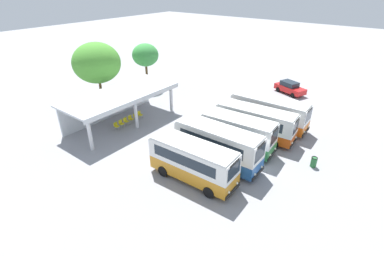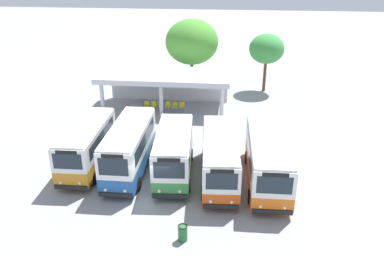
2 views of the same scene
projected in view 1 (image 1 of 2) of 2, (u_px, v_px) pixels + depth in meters
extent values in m
plane|color=#939399|center=(256.00, 162.00, 24.17)|extent=(180.00, 180.00, 0.00)
cylinder|color=black|center=(224.00, 178.00, 21.56)|extent=(0.25, 0.91, 0.90)
cylinder|color=black|center=(209.00, 192.00, 20.08)|extent=(0.25, 0.91, 0.90)
cylinder|color=black|center=(179.00, 159.00, 23.77)|extent=(0.25, 0.91, 0.90)
cylinder|color=black|center=(163.00, 171.00, 22.29)|extent=(0.25, 0.91, 0.90)
cube|color=orange|center=(193.00, 169.00, 21.70)|extent=(2.39, 6.95, 1.08)
cube|color=silver|center=(193.00, 155.00, 21.09)|extent=(2.39, 6.95, 1.57)
cube|color=silver|center=(193.00, 145.00, 20.69)|extent=(2.31, 6.75, 0.12)
cube|color=black|center=(233.00, 191.00, 20.09)|extent=(2.06, 0.17, 0.28)
cube|color=#1E2833|center=(234.00, 171.00, 19.29)|extent=(1.78, 0.11, 1.02)
cube|color=black|center=(234.00, 163.00, 19.00)|extent=(1.30, 0.09, 0.24)
cube|color=#1E2833|center=(200.00, 148.00, 21.89)|extent=(0.22, 5.51, 0.86)
cube|color=#1E2833|center=(183.00, 161.00, 20.35)|extent=(0.22, 5.51, 0.86)
sphere|color=#EAEACC|center=(237.00, 183.00, 20.38)|extent=(0.20, 0.20, 0.20)
sphere|color=#EAEACC|center=(229.00, 192.00, 19.52)|extent=(0.20, 0.20, 0.20)
cylinder|color=black|center=(247.00, 162.00, 23.39)|extent=(0.23, 0.90, 0.90)
cylinder|color=black|center=(235.00, 174.00, 21.95)|extent=(0.23, 0.90, 0.90)
cylinder|color=black|center=(202.00, 145.00, 25.83)|extent=(0.23, 0.90, 0.90)
cylinder|color=black|center=(188.00, 155.00, 24.38)|extent=(0.23, 0.90, 0.90)
cube|color=#23569E|center=(217.00, 154.00, 23.67)|extent=(2.23, 7.41, 1.08)
cube|color=white|center=(218.00, 139.00, 23.02)|extent=(2.23, 7.41, 1.72)
cube|color=white|center=(218.00, 129.00, 22.59)|extent=(2.17, 7.19, 0.12)
cube|color=black|center=(258.00, 174.00, 21.88)|extent=(2.04, 0.12, 0.28)
cube|color=#1E2833|center=(260.00, 153.00, 21.04)|extent=(1.76, 0.07, 1.12)
cube|color=black|center=(261.00, 145.00, 20.71)|extent=(1.29, 0.07, 0.24)
cube|color=#1E2833|center=(224.00, 133.00, 23.80)|extent=(0.11, 5.91, 0.95)
cube|color=#1E2833|center=(210.00, 143.00, 22.30)|extent=(0.11, 5.91, 0.95)
sphere|color=#EAEACC|center=(261.00, 167.00, 22.15)|extent=(0.20, 0.20, 0.20)
sphere|color=#EAEACC|center=(255.00, 174.00, 21.32)|extent=(0.20, 0.20, 0.20)
cylinder|color=black|center=(262.00, 146.00, 25.67)|extent=(0.28, 0.91, 0.90)
cylinder|color=black|center=(253.00, 157.00, 24.12)|extent=(0.28, 0.91, 0.90)
cylinder|color=black|center=(223.00, 134.00, 27.66)|extent=(0.28, 0.91, 0.90)
cylinder|color=black|center=(212.00, 143.00, 26.11)|extent=(0.28, 0.91, 0.90)
cube|color=#337F3D|center=(237.00, 140.00, 25.69)|extent=(2.66, 6.69, 0.98)
cube|color=silver|center=(238.00, 128.00, 25.08)|extent=(2.66, 6.69, 1.64)
cube|color=silver|center=(239.00, 119.00, 24.67)|extent=(2.58, 6.49, 0.12)
cube|color=black|center=(272.00, 155.00, 24.24)|extent=(2.09, 0.25, 0.28)
cube|color=#1E2833|center=(274.00, 137.00, 23.46)|extent=(1.80, 0.18, 1.06)
cube|color=black|center=(275.00, 130.00, 23.16)|extent=(1.32, 0.14, 0.24)
cube|color=#1E2833|center=(242.00, 122.00, 25.91)|extent=(0.41, 5.23, 0.90)
cube|color=#1E2833|center=(232.00, 132.00, 24.31)|extent=(0.41, 5.23, 0.90)
sphere|color=#EAEACC|center=(275.00, 148.00, 24.55)|extent=(0.20, 0.20, 0.20)
sphere|color=#EAEACC|center=(270.00, 155.00, 23.65)|extent=(0.20, 0.20, 0.20)
cylinder|color=black|center=(281.00, 135.00, 27.48)|extent=(0.28, 0.91, 0.90)
cylinder|color=black|center=(274.00, 144.00, 25.97)|extent=(0.28, 0.91, 0.90)
cylinder|color=black|center=(237.00, 123.00, 29.78)|extent=(0.28, 0.91, 0.90)
cylinder|color=black|center=(228.00, 130.00, 28.27)|extent=(0.28, 0.91, 0.90)
cube|color=#D14C14|center=(255.00, 129.00, 27.69)|extent=(2.67, 7.70, 0.91)
cube|color=silver|center=(256.00, 118.00, 27.11)|extent=(2.67, 7.70, 1.59)
cube|color=silver|center=(257.00, 109.00, 26.71)|extent=(2.59, 7.47, 0.12)
cube|color=black|center=(293.00, 143.00, 25.97)|extent=(2.04, 0.24, 0.28)
cube|color=#1E2833|center=(296.00, 127.00, 25.24)|extent=(1.76, 0.17, 1.04)
cube|color=black|center=(297.00, 121.00, 24.95)|extent=(1.29, 0.14, 0.24)
cube|color=#1E2833|center=(259.00, 113.00, 27.92)|extent=(0.46, 6.04, 0.88)
cube|color=#1E2833|center=(250.00, 121.00, 26.35)|extent=(0.46, 6.04, 0.88)
sphere|color=#EAEACC|center=(296.00, 137.00, 26.26)|extent=(0.20, 0.20, 0.20)
sphere|color=#EAEACC|center=(292.00, 143.00, 25.40)|extent=(0.20, 0.20, 0.20)
cylinder|color=black|center=(294.00, 124.00, 29.48)|extent=(0.24, 0.90, 0.90)
cylinder|color=black|center=(286.00, 133.00, 27.88)|extent=(0.24, 0.90, 0.90)
cylinder|color=black|center=(251.00, 113.00, 32.04)|extent=(0.24, 0.90, 0.90)
cylinder|color=black|center=(242.00, 120.00, 30.44)|extent=(0.24, 0.90, 0.90)
cube|color=orange|center=(268.00, 118.00, 29.77)|extent=(2.51, 7.91, 0.96)
cube|color=silver|center=(270.00, 107.00, 29.16)|extent=(2.51, 7.91, 1.62)
cube|color=silver|center=(271.00, 99.00, 28.76)|extent=(2.44, 7.68, 0.12)
cube|color=black|center=(306.00, 132.00, 27.84)|extent=(2.23, 0.15, 0.28)
cube|color=#1E2833|center=(308.00, 116.00, 27.08)|extent=(1.93, 0.09, 1.05)
cube|color=black|center=(310.00, 110.00, 26.78)|extent=(1.41, 0.08, 0.24)
cube|color=#1E2833|center=(273.00, 103.00, 30.02)|extent=(0.17, 6.29, 0.89)
cube|color=#1E2833|center=(264.00, 110.00, 28.36)|extent=(0.17, 6.29, 0.89)
sphere|color=#EAEACC|center=(308.00, 127.00, 28.16)|extent=(0.20, 0.20, 0.20)
sphere|color=#EAEACC|center=(304.00, 132.00, 27.24)|extent=(0.20, 0.20, 0.20)
cylinder|color=black|center=(301.00, 93.00, 37.91)|extent=(0.40, 0.66, 0.64)
cylinder|color=black|center=(293.00, 95.00, 37.16)|extent=(0.40, 0.66, 0.64)
cylinder|color=black|center=(287.00, 87.00, 39.88)|extent=(0.40, 0.66, 0.64)
cylinder|color=black|center=(278.00, 89.00, 39.12)|extent=(0.40, 0.66, 0.64)
cube|color=red|center=(290.00, 89.00, 38.36)|extent=(3.17, 4.52, 0.70)
cube|color=#1E2833|center=(290.00, 84.00, 38.21)|extent=(2.19, 2.56, 0.60)
cylinder|color=silver|center=(90.00, 134.00, 25.21)|extent=(0.36, 0.36, 3.20)
cylinder|color=silver|center=(136.00, 114.00, 29.03)|extent=(0.36, 0.36, 3.20)
cylinder|color=silver|center=(171.00, 98.00, 32.86)|extent=(0.36, 0.36, 3.20)
cube|color=silver|center=(109.00, 104.00, 31.37)|extent=(11.72, 0.20, 3.20)
cube|color=silver|center=(121.00, 94.00, 29.36)|extent=(12.22, 5.22, 0.20)
cube|color=silver|center=(138.00, 102.00, 28.08)|extent=(12.22, 0.10, 0.28)
cylinder|color=slate|center=(120.00, 128.00, 29.19)|extent=(0.03, 0.03, 0.44)
cylinder|color=slate|center=(117.00, 129.00, 28.94)|extent=(0.03, 0.03, 0.44)
cylinder|color=slate|center=(117.00, 127.00, 29.38)|extent=(0.03, 0.03, 0.44)
cylinder|color=slate|center=(115.00, 129.00, 29.13)|extent=(0.03, 0.03, 0.44)
cube|color=yellow|center=(117.00, 126.00, 29.05)|extent=(0.45, 0.45, 0.04)
cube|color=yellow|center=(115.00, 124.00, 29.06)|extent=(0.44, 0.05, 0.40)
cylinder|color=slate|center=(124.00, 126.00, 29.69)|extent=(0.03, 0.03, 0.44)
cylinder|color=slate|center=(122.00, 127.00, 29.44)|extent=(0.03, 0.03, 0.44)
cylinder|color=slate|center=(122.00, 125.00, 29.87)|extent=(0.03, 0.03, 0.44)
cylinder|color=slate|center=(120.00, 126.00, 29.62)|extent=(0.03, 0.03, 0.44)
cube|color=yellow|center=(122.00, 124.00, 29.54)|extent=(0.45, 0.45, 0.04)
cube|color=yellow|center=(120.00, 122.00, 29.55)|extent=(0.44, 0.05, 0.40)
cylinder|color=slate|center=(129.00, 123.00, 30.19)|extent=(0.03, 0.03, 0.44)
cylinder|color=slate|center=(127.00, 124.00, 29.94)|extent=(0.03, 0.03, 0.44)
cylinder|color=slate|center=(127.00, 122.00, 30.38)|extent=(0.03, 0.03, 0.44)
cylinder|color=slate|center=(124.00, 124.00, 30.13)|extent=(0.03, 0.03, 0.44)
cube|color=yellow|center=(126.00, 121.00, 30.05)|extent=(0.45, 0.45, 0.04)
cube|color=yellow|center=(125.00, 119.00, 30.06)|extent=(0.44, 0.05, 0.40)
cylinder|color=slate|center=(134.00, 121.00, 30.67)|extent=(0.03, 0.03, 0.44)
cylinder|color=slate|center=(131.00, 122.00, 30.42)|extent=(0.03, 0.03, 0.44)
cylinder|color=slate|center=(131.00, 120.00, 30.85)|extent=(0.03, 0.03, 0.44)
cylinder|color=slate|center=(129.00, 121.00, 30.60)|extent=(0.03, 0.03, 0.44)
cube|color=yellow|center=(131.00, 119.00, 30.52)|extent=(0.45, 0.45, 0.04)
cube|color=yellow|center=(130.00, 117.00, 30.54)|extent=(0.44, 0.05, 0.40)
cylinder|color=slate|center=(139.00, 119.00, 31.12)|extent=(0.03, 0.03, 0.44)
cylinder|color=slate|center=(136.00, 120.00, 30.86)|extent=(0.03, 0.03, 0.44)
cylinder|color=slate|center=(136.00, 118.00, 31.30)|extent=(0.03, 0.03, 0.44)
cylinder|color=slate|center=(134.00, 119.00, 31.05)|extent=(0.03, 0.03, 0.44)
cube|color=yellow|center=(136.00, 117.00, 30.97)|extent=(0.45, 0.45, 0.04)
cube|color=yellow|center=(135.00, 115.00, 30.98)|extent=(0.44, 0.05, 0.40)
cylinder|color=slate|center=(143.00, 117.00, 31.62)|extent=(0.03, 0.03, 0.44)
cylinder|color=slate|center=(140.00, 118.00, 31.37)|extent=(0.03, 0.03, 0.44)
cylinder|color=slate|center=(141.00, 116.00, 31.81)|extent=(0.03, 0.03, 0.44)
cylinder|color=slate|center=(138.00, 117.00, 31.55)|extent=(0.03, 0.03, 0.44)
cube|color=yellow|center=(140.00, 115.00, 31.48)|extent=(0.45, 0.45, 0.04)
cube|color=yellow|center=(139.00, 113.00, 31.49)|extent=(0.44, 0.05, 0.40)
cylinder|color=brown|center=(101.00, 92.00, 34.87)|extent=(0.32, 0.32, 3.04)
ellipsoid|color=#4C9933|center=(97.00, 63.00, 33.19)|extent=(5.55, 5.55, 4.72)
cylinder|color=brown|center=(147.00, 76.00, 40.32)|extent=(0.32, 0.32, 3.22)
ellipsoid|color=green|center=(145.00, 55.00, 38.94)|extent=(3.62, 3.62, 3.07)
cylinder|color=#266633|center=(314.00, 162.00, 23.42)|extent=(0.48, 0.48, 0.85)
torus|color=black|center=(315.00, 158.00, 23.21)|extent=(0.49, 0.49, 0.06)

